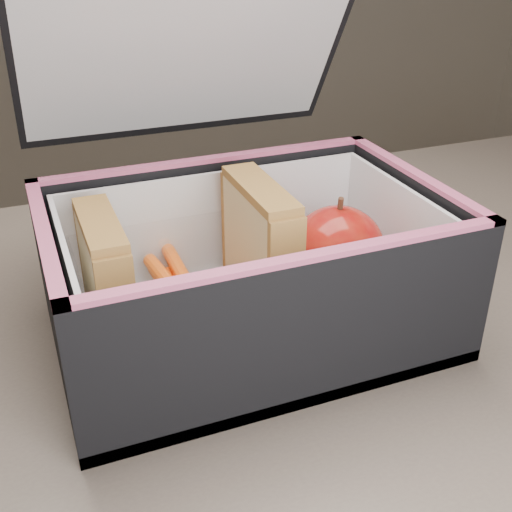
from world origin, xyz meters
The scene contains 8 objects.
kitchen_table centered at (0.00, 0.00, 0.66)m, with size 1.20×0.80×0.75m.
lunch_bag centered at (-0.01, 0.06, 0.82)m, with size 0.30×0.31×0.28m.
plastic_tub centered at (-0.06, 0.06, 0.80)m, with size 0.17×0.12×0.07m, color white, non-canonical shape.
sandwich_left centered at (-0.12, 0.06, 0.82)m, with size 0.03×0.09×0.10m.
sandwich_right centered at (0.00, 0.06, 0.82)m, with size 0.03×0.10×0.11m.
carrot_sticks centered at (-0.05, 0.07, 0.78)m, with size 0.05×0.16×0.03m.
paper_napkin centered at (0.07, 0.07, 0.77)m, with size 0.08×0.08×0.01m, color white.
red_apple centered at (0.07, 0.06, 0.81)m, with size 0.10×0.10×0.08m.
Camera 1 is at (-0.17, -0.35, 1.06)m, focal length 45.00 mm.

